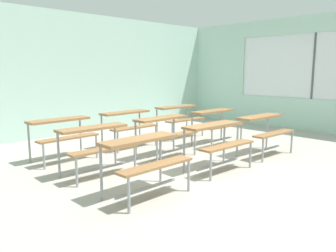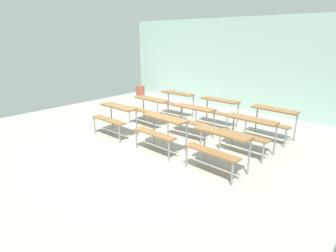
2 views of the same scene
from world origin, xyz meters
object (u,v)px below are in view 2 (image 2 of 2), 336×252
object	(u,v)px
desk_bench_r0c2	(219,142)
desk_bench_r0c0	(115,114)
desk_bench_r1c1	(191,115)
trash_bin	(140,91)
desk_bench_r1c2	(248,127)
desk_bench_r2c1	(217,106)
desk_bench_r1c0	(149,105)
desk_bench_r2c0	(175,99)
desk_bench_r2c2	(272,117)
desk_bench_r0c1	(161,126)

from	to	relation	value
desk_bench_r0c2	desk_bench_r0c0	bearing A→B (deg)	-176.91
desk_bench_r0c2	desk_bench_r1c1	xyz separation A→B (m)	(-1.50, 1.16, 0.00)
trash_bin	desk_bench_r1c2	bearing A→B (deg)	-22.79
desk_bench_r1c1	desk_bench_r2c1	xyz separation A→B (m)	(0.03, 1.15, 0.00)
desk_bench_r2c1	desk_bench_r1c0	bearing A→B (deg)	-142.24
desk_bench_r2c0	desk_bench_r2c2	distance (m)	3.02
desk_bench_r2c2	trash_bin	xyz separation A→B (m)	(-6.24, 1.46, -0.37)
desk_bench_r2c0	desk_bench_r2c2	bearing A→B (deg)	-0.80
desk_bench_r0c2	desk_bench_r2c1	bearing A→B (deg)	124.92
desk_bench_r0c1	desk_bench_r1c2	xyz separation A→B (m)	(1.46, 1.15, 0.00)
desk_bench_r0c2	desk_bench_r1c2	bearing A→B (deg)	91.68
desk_bench_r0c0	desk_bench_r0c2	size ratio (longest dim) A/B	0.98
desk_bench_r1c2	desk_bench_r2c1	size ratio (longest dim) A/B	1.01
desk_bench_r0c0	desk_bench_r0c2	distance (m)	2.98
desk_bench_r0c2	desk_bench_r2c2	xyz separation A→B (m)	(0.05, 2.31, 0.00)
desk_bench_r0c1	desk_bench_r2c1	bearing A→B (deg)	92.53
desk_bench_r1c0	trash_bin	distance (m)	4.17
desk_bench_r0c2	desk_bench_r1c2	distance (m)	1.16
desk_bench_r0c1	desk_bench_r1c0	size ratio (longest dim) A/B	1.00
desk_bench_r0c1	desk_bench_r1c2	size ratio (longest dim) A/B	1.00
desk_bench_r1c1	desk_bench_r1c2	world-z (taller)	same
desk_bench_r1c0	desk_bench_r2c2	world-z (taller)	same
desk_bench_r1c0	desk_bench_r2c2	xyz separation A→B (m)	(3.03, 1.18, 0.00)
trash_bin	desk_bench_r2c0	bearing A→B (deg)	-24.83
desk_bench_r1c0	desk_bench_r2c1	world-z (taller)	same
desk_bench_r1c0	trash_bin	size ratio (longest dim) A/B	2.85
desk_bench_r0c1	desk_bench_r1c1	size ratio (longest dim) A/B	1.00
desk_bench_r0c1	trash_bin	xyz separation A→B (m)	(-4.75, 3.76, -0.37)
desk_bench_r0c0	desk_bench_r2c1	distance (m)	2.79
desk_bench_r1c0	desk_bench_r1c2	world-z (taller)	same
desk_bench_r0c0	desk_bench_r1c1	xyz separation A→B (m)	(1.48, 1.20, 0.00)
desk_bench_r1c1	desk_bench_r2c2	world-z (taller)	same
desk_bench_r0c0	desk_bench_r2c0	bearing A→B (deg)	89.03
desk_bench_r1c2	trash_bin	world-z (taller)	desk_bench_r1c2
desk_bench_r1c0	trash_bin	xyz separation A→B (m)	(-3.21, 2.64, -0.37)
desk_bench_r0c0	desk_bench_r1c2	bearing A→B (deg)	21.25
trash_bin	desk_bench_r0c2	bearing A→B (deg)	-31.34
desk_bench_r1c0	desk_bench_r2c1	size ratio (longest dim) A/B	1.01
desk_bench_r2c0	desk_bench_r0c2	bearing A→B (deg)	-38.96
desk_bench_r0c0	desk_bench_r2c2	xyz separation A→B (m)	(3.04, 2.34, 0.00)
desk_bench_r0c1	desk_bench_r2c2	bearing A→B (deg)	58.76
desk_bench_r1c2	desk_bench_r2c2	xyz separation A→B (m)	(0.04, 1.15, 0.00)
desk_bench_r1c1	desk_bench_r2c2	bearing A→B (deg)	34.41
desk_bench_r0c0	desk_bench_r1c1	world-z (taller)	same
desk_bench_r0c2	desk_bench_r2c2	distance (m)	2.31
desk_bench_r2c0	desk_bench_r2c2	size ratio (longest dim) A/B	0.99
desk_bench_r0c0	desk_bench_r0c1	world-z (taller)	same
desk_bench_r0c2	desk_bench_r1c1	size ratio (longest dim) A/B	1.00
desk_bench_r0c1	desk_bench_r1c0	xyz separation A→B (m)	(-1.54, 1.12, 0.00)
desk_bench_r2c1	desk_bench_r2c0	bearing A→B (deg)	-179.01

